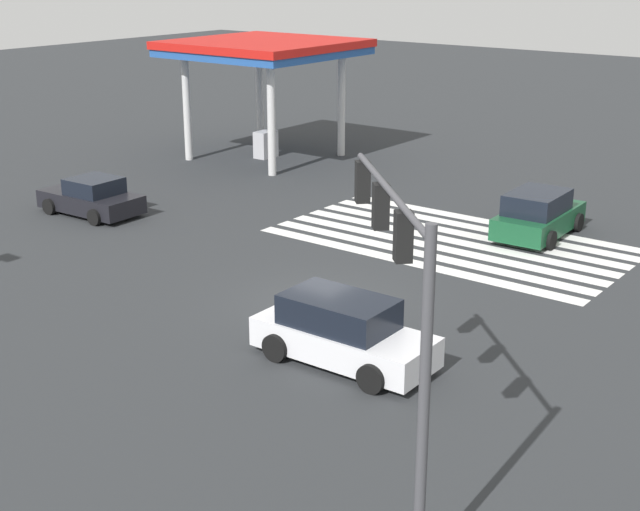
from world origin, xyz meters
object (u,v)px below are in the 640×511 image
at_px(car_1, 342,332).
at_px(car_2, 538,215).
at_px(car_0, 92,198).
at_px(traffic_signal_mast, 398,276).

relative_size(car_1, car_2, 1.06).
distance_m(car_0, car_1, 16.05).
relative_size(traffic_signal_mast, car_1, 1.29).
bearing_deg(car_0, car_2, -154.44).
distance_m(traffic_signal_mast, car_2, 17.72).
bearing_deg(car_2, traffic_signal_mast, -166.18).
bearing_deg(traffic_signal_mast, car_2, -29.23).
bearing_deg(car_0, car_1, 160.52).
bearing_deg(car_0, traffic_signal_mast, 153.13).
distance_m(car_0, car_2, 16.64).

